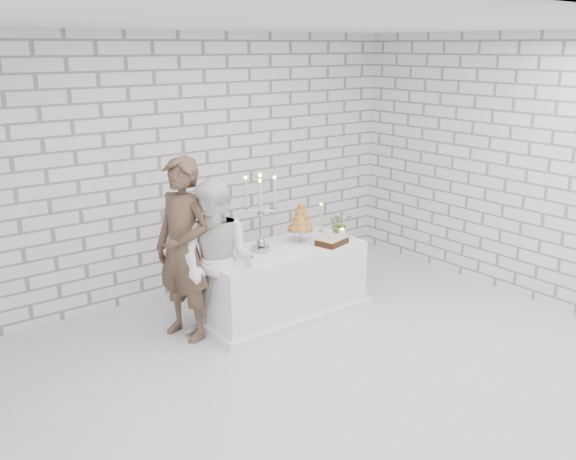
# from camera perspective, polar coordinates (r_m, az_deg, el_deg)

# --- Properties ---
(ground) EXTENTS (6.00, 5.00, 0.01)m
(ground) POSITION_cam_1_polar(r_m,az_deg,el_deg) (5.82, 3.25, -12.63)
(ground) COLOR silver
(ground) RESTS_ON ground
(ceiling) EXTENTS (6.00, 5.00, 0.01)m
(ceiling) POSITION_cam_1_polar(r_m,az_deg,el_deg) (5.08, 3.83, 18.38)
(ceiling) COLOR white
(ceiling) RESTS_ON ground
(wall_back) EXTENTS (6.00, 0.01, 3.00)m
(wall_back) POSITION_cam_1_polar(r_m,az_deg,el_deg) (7.28, -9.54, 5.78)
(wall_back) COLOR white
(wall_back) RESTS_ON ground
(wall_right) EXTENTS (0.01, 5.00, 3.00)m
(wall_right) POSITION_cam_1_polar(r_m,az_deg,el_deg) (7.52, 21.14, 5.24)
(wall_right) COLOR white
(wall_right) RESTS_ON ground
(cake_table) EXTENTS (1.80, 0.80, 0.75)m
(cake_table) POSITION_cam_1_polar(r_m,az_deg,el_deg) (6.79, -0.60, -4.68)
(cake_table) COLOR white
(cake_table) RESTS_ON ground
(groom) EXTENTS (0.62, 0.77, 1.84)m
(groom) POSITION_cam_1_polar(r_m,az_deg,el_deg) (6.16, -9.61, -1.79)
(groom) COLOR #433225
(groom) RESTS_ON ground
(bride) EXTENTS (0.96, 1.00, 1.63)m
(bride) POSITION_cam_1_polar(r_m,az_deg,el_deg) (6.04, -6.45, -3.06)
(bride) COLOR white
(bride) RESTS_ON ground
(candelabra) EXTENTS (0.39, 0.39, 0.83)m
(candelabra) POSITION_cam_1_polar(r_m,az_deg,el_deg) (6.44, -2.54, 1.55)
(candelabra) COLOR #9D9DA7
(candelabra) RESTS_ON cake_table
(croquembouche) EXTENTS (0.37, 0.37, 0.45)m
(croquembouche) POSITION_cam_1_polar(r_m,az_deg,el_deg) (6.82, 1.15, 0.75)
(croquembouche) COLOR #A16428
(croquembouche) RESTS_ON cake_table
(chocolate_cake) EXTENTS (0.37, 0.30, 0.08)m
(chocolate_cake) POSITION_cam_1_polar(r_m,az_deg,el_deg) (6.79, 4.06, -1.00)
(chocolate_cake) COLOR black
(chocolate_cake) RESTS_ON cake_table
(pillar_candle) EXTENTS (0.09, 0.09, 0.12)m
(pillar_candle) POSITION_cam_1_polar(r_m,az_deg,el_deg) (6.95, 4.99, -0.44)
(pillar_candle) COLOR white
(pillar_candle) RESTS_ON cake_table
(extra_taper) EXTENTS (0.06, 0.06, 0.32)m
(extra_taper) POSITION_cam_1_polar(r_m,az_deg,el_deg) (7.21, 3.06, 1.07)
(extra_taper) COLOR beige
(extra_taper) RESTS_ON cake_table
(flowers) EXTENTS (0.31, 0.28, 0.30)m
(flowers) POSITION_cam_1_polar(r_m,az_deg,el_deg) (7.04, 4.83, 0.56)
(flowers) COLOR #547937
(flowers) RESTS_ON cake_table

